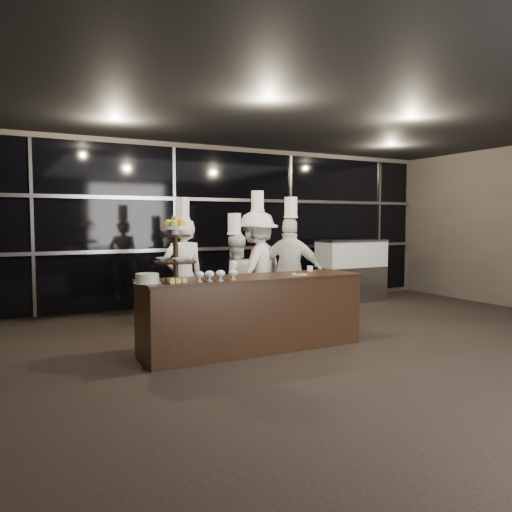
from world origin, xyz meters
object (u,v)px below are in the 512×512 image
display_case (351,267)px  chef_a (183,275)px  display_stand (175,245)px  chef_c (258,268)px  chef_d (291,272)px  buffet_counter (253,313)px  chef_b (235,281)px  layer_cake (147,278)px

display_case → chef_a: bearing=-163.2°
display_stand → chef_c: 2.12m
chef_d → chef_a: bearing=168.1°
buffet_counter → chef_a: bearing=111.7°
chef_b → chef_c: chef_c is taller
buffet_counter → chef_b: (0.25, 1.07, 0.26)m
display_case → display_stand: bearing=-151.7°
buffet_counter → display_stand: size_ratio=3.81×
buffet_counter → chef_d: bearing=38.9°
display_case → chef_b: (-3.21, -1.34, 0.04)m
display_stand → display_case: bearing=28.3°
layer_cake → chef_d: 2.62m
buffet_counter → chef_d: chef_d is taller
buffet_counter → display_case: 4.22m
display_case → chef_c: 3.02m
chef_c → layer_cake: bearing=-148.7°
layer_cake → display_case: display_case is taller
chef_c → chef_d: size_ratio=1.05×
chef_a → layer_cake: bearing=-124.4°
buffet_counter → display_case: bearing=34.8°
display_stand → display_case: size_ratio=0.54×
layer_cake → chef_b: chef_b is taller
buffet_counter → display_case: size_ratio=2.05×
layer_cake → display_stand: bearing=8.2°
display_stand → chef_b: (1.25, 1.07, -0.61)m
layer_cake → chef_a: (0.87, 1.26, -0.13)m
chef_a → chef_d: chef_d is taller
chef_b → display_case: bearing=22.6°
layer_cake → chef_a: 1.54m
buffet_counter → display_stand: 1.33m
display_case → chef_c: bearing=-156.4°
buffet_counter → display_case: display_case is taller
chef_c → chef_d: (0.40, -0.31, -0.04)m
buffet_counter → chef_c: (0.70, 1.19, 0.42)m
chef_a → chef_c: bearing=-1.0°
display_stand → chef_a: 1.41m
chef_b → display_stand: bearing=-139.5°
display_case → chef_a: (-3.94, -1.19, 0.16)m
layer_cake → chef_b: 1.96m
chef_a → chef_b: (0.73, -0.15, -0.12)m
chef_a → chef_d: size_ratio=0.99×
chef_a → display_stand: bearing=-113.1°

